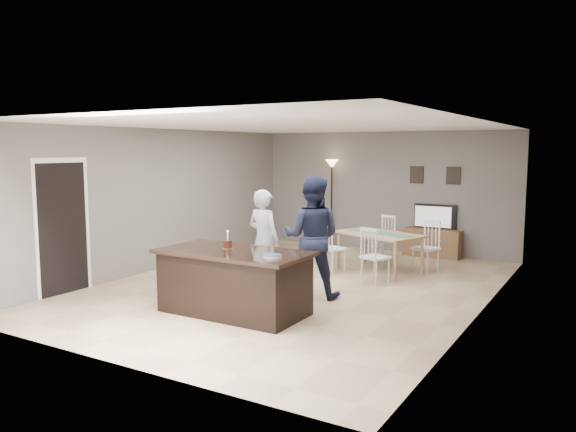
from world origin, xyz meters
The scene contains 14 objects.
floor centered at (0.00, 0.00, 0.00)m, with size 8.00×8.00×0.00m, color tan.
room_shell centered at (0.00, 0.00, 1.68)m, with size 8.00×8.00×8.00m.
kitchen_island centered at (0.00, -1.80, 0.45)m, with size 2.15×1.10×0.90m.
tv_console centered at (1.20, 3.77, 0.30)m, with size 1.20×0.40×0.60m, color brown.
television centered at (1.20, 3.84, 0.86)m, with size 0.91×0.12×0.53m, color black.
tv_screen_glow centered at (1.20, 3.76, 0.87)m, with size 0.78×0.78×0.00m, color #D16217.
picture_frames centered at (1.15, 3.98, 1.75)m, with size 1.10×0.02×0.38m.
doorway centered at (-2.99, -2.30, 1.26)m, with size 0.00×2.10×2.65m.
woman centered at (-0.38, -0.45, 0.83)m, with size 0.61×0.40×1.66m, color #B9B9BD.
man centered at (0.52, -0.45, 0.95)m, with size 0.92×0.72×1.90m, color #161A31.
birthday_cake centered at (-0.18, -1.70, 0.96)m, with size 0.17×0.17×0.26m.
plate_stack centered at (0.74, -1.96, 0.92)m, with size 0.25×0.25×0.04m.
dining_table centered at (0.77, 1.78, 0.62)m, with size 2.04×2.20×0.97m.
floor_lamp centered at (-1.23, 3.79, 1.61)m, with size 0.31×0.31×2.07m.
Camera 1 is at (4.60, -8.08, 2.32)m, focal length 35.00 mm.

